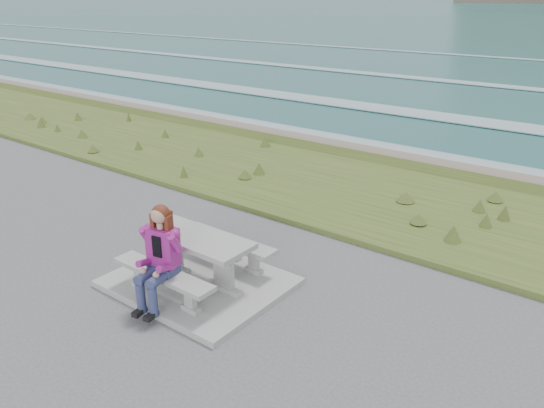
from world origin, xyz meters
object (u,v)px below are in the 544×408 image
Objects in this scene: picnic_table at (197,246)px; seated_woman at (158,271)px; bench_landward at (163,278)px; bench_seaward at (228,244)px.

seated_woman is (0.06, -0.84, -0.04)m from picnic_table.
seated_woman reaches higher than bench_landward.
picnic_table is 0.74m from bench_seaward.
bench_seaward is 1.55m from seated_woman.
bench_seaward is at bearing 90.00° from bench_landward.
bench_landward and bench_seaward have the same top height.
bench_seaward is (0.00, 0.70, -0.23)m from picnic_table.
seated_woman is at bearing -85.79° from picnic_table.
bench_seaward is 1.22× the size of seated_woman.
bench_landward is at bearing -90.00° from bench_seaward.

